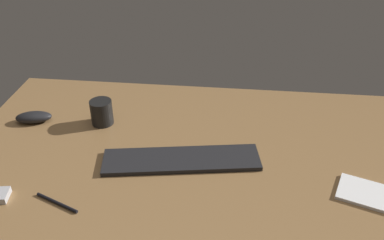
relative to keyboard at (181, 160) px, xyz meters
The scene contains 6 objects.
desk 5.82cm from the keyboard, 65.88° to the left, with size 140.00×84.00×2.00cm, color olive.
keyboard is the anchor object (origin of this frame).
computer_mouse 54.18cm from the keyboard, 162.72° to the left, with size 11.74×5.61×3.51cm, color black.
coffee_mug 33.99cm from the keyboard, 148.19° to the left, with size 7.23×7.23×8.29cm, color black.
notepad 51.15cm from the keyboard, ahead, with size 14.98×10.64×0.91cm, color white.
pen 36.03cm from the keyboard, 144.47° to the right, with size 0.84×0.84×13.49cm, color black.
Camera 1 is at (11.47, -101.37, 77.67)cm, focal length 39.43 mm.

